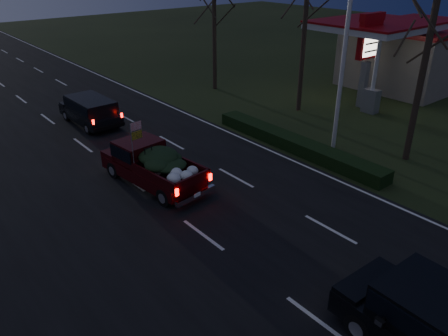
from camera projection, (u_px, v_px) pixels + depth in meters
ground at (203, 235)px, 14.74m from camera, size 120.00×120.00×0.00m
road_asphalt at (203, 235)px, 14.73m from camera, size 14.00×120.00×0.02m
hedge_row at (295, 144)px, 21.13m from camera, size 1.00×10.00×0.60m
light_pole at (347, 32)px, 19.13m from camera, size 0.50×0.90×9.16m
gas_price_pylon at (369, 45)px, 25.66m from camera, size 2.00×0.41×5.57m
gas_station_building at (418, 55)px, 31.68m from camera, size 10.00×7.00×4.00m
gas_canopy at (375, 29)px, 27.24m from camera, size 7.10×6.10×4.88m
bare_tree_near at (430, 34)px, 17.84m from camera, size 3.60×3.60×7.50m
bare_tree_far at (214, 11)px, 28.73m from camera, size 3.60×3.60×7.00m
pickup_truck at (152, 163)px, 17.69m from camera, size 2.40×5.01×2.53m
lead_suv at (90, 109)px, 23.97m from camera, size 1.92×4.36×1.24m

